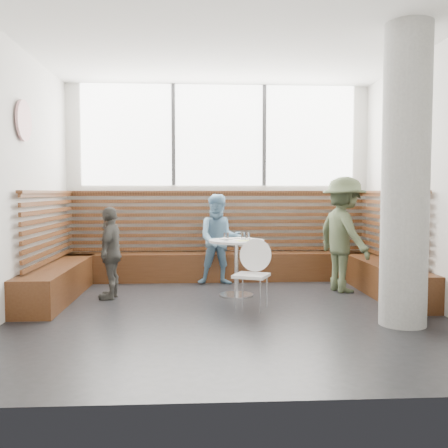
{
  "coord_description": "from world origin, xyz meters",
  "views": [
    {
      "loc": [
        -0.38,
        -5.82,
        1.44
      ],
      "look_at": [
        0.0,
        1.0,
        1.0
      ],
      "focal_mm": 40.0,
      "sensor_mm": 36.0,
      "label": 1
    }
  ],
  "objects": [
    {
      "name": "wall_art",
      "position": [
        -2.46,
        0.4,
        2.3
      ],
      "size": [
        0.03,
        0.5,
        0.5
      ],
      "primitive_type": "cylinder",
      "rotation": [
        0.0,
        1.57,
        0.0
      ],
      "color": "white",
      "rests_on": "room"
    },
    {
      "name": "child_back",
      "position": [
        -0.02,
        1.89,
        0.7
      ],
      "size": [
        0.69,
        0.54,
        1.4
      ],
      "primitive_type": "imported",
      "rotation": [
        0.0,
        0.0,
        0.01
      ],
      "color": "#6F9DC0",
      "rests_on": "ground"
    },
    {
      "name": "room",
      "position": [
        0.0,
        0.0,
        1.6
      ],
      "size": [
        5.0,
        5.0,
        3.2
      ],
      "color": "silver",
      "rests_on": "ground"
    },
    {
      "name": "glass_left",
      "position": [
        0.02,
        0.89,
        0.84
      ],
      "size": [
        0.07,
        0.07,
        0.11
      ],
      "primitive_type": "cylinder",
      "color": "white",
      "rests_on": "cafe_table"
    },
    {
      "name": "cafe_chair",
      "position": [
        0.29,
        0.26,
        0.5
      ],
      "size": [
        0.41,
        0.4,
        0.85
      ],
      "rotation": [
        0.0,
        0.0,
        -0.42
      ],
      "color": "white",
      "rests_on": "ground"
    },
    {
      "name": "plate_far",
      "position": [
        0.25,
        1.17,
        0.79
      ],
      "size": [
        0.21,
        0.21,
        0.01
      ],
      "primitive_type": "cylinder",
      "color": "white",
      "rests_on": "cafe_table"
    },
    {
      "name": "plate_near",
      "position": [
        0.04,
        1.07,
        0.79
      ],
      "size": [
        0.21,
        0.21,
        0.01
      ],
      "primitive_type": "cylinder",
      "color": "white",
      "rests_on": "cafe_table"
    },
    {
      "name": "adult_man",
      "position": [
        1.74,
        1.24,
        0.83
      ],
      "size": [
        0.9,
        1.2,
        1.66
      ],
      "primitive_type": "imported",
      "rotation": [
        0.0,
        0.0,
        1.87
      ],
      "color": "#444F35",
      "rests_on": "ground"
    },
    {
      "name": "glass_mid",
      "position": [
        0.26,
        0.95,
        0.84
      ],
      "size": [
        0.07,
        0.07,
        0.11
      ],
      "primitive_type": "cylinder",
      "color": "white",
      "rests_on": "cafe_table"
    },
    {
      "name": "glass_right",
      "position": [
        0.33,
        0.98,
        0.83
      ],
      "size": [
        0.07,
        0.07,
        0.11
      ],
      "primitive_type": "cylinder",
      "color": "white",
      "rests_on": "cafe_table"
    },
    {
      "name": "child_left",
      "position": [
        -1.54,
        0.94,
        0.62
      ],
      "size": [
        0.37,
        0.75,
        1.24
      ],
      "primitive_type": "imported",
      "rotation": [
        0.0,
        0.0,
        -1.66
      ],
      "color": "#484742",
      "rests_on": "ground"
    },
    {
      "name": "concrete_column",
      "position": [
        1.85,
        -0.6,
        1.6
      ],
      "size": [
        0.5,
        0.5,
        3.2
      ],
      "primitive_type": "cylinder",
      "color": "gray",
      "rests_on": "ground"
    },
    {
      "name": "booth",
      "position": [
        0.0,
        1.77,
        0.41
      ],
      "size": [
        5.0,
        2.5,
        1.44
      ],
      "color": "#3E210F",
      "rests_on": "ground"
    },
    {
      "name": "menu_card",
      "position": [
        0.26,
        0.85,
        0.78
      ],
      "size": [
        0.24,
        0.2,
        0.0
      ],
      "primitive_type": "cube",
      "rotation": [
        0.0,
        0.0,
        0.3
      ],
      "color": "#A5C64C",
      "rests_on": "cafe_table"
    },
    {
      "name": "cafe_table",
      "position": [
        0.17,
        0.99,
        0.56
      ],
      "size": [
        0.76,
        0.76,
        0.78
      ],
      "color": "silver",
      "rests_on": "ground"
    }
  ]
}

